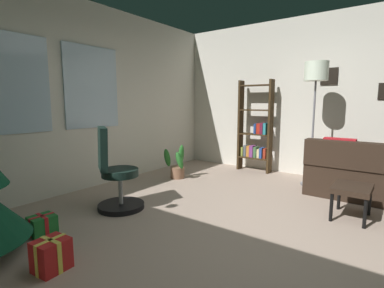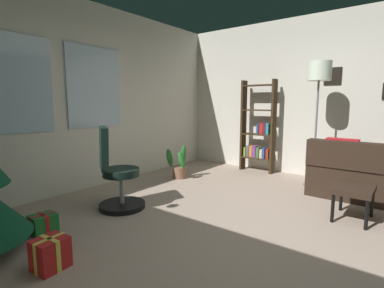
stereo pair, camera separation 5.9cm
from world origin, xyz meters
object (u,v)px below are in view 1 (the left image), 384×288
object	(u,v)px
office_chair	(115,178)
floor_lamp	(316,81)
gift_box_red	(51,255)
gift_box_green	(42,225)
bookshelf	(256,132)
footstool	(352,190)
potted_plant	(177,165)

from	to	relation	value
office_chair	floor_lamp	distance (m)	3.21
gift_box_red	gift_box_green	world-z (taller)	gift_box_red
gift_box_red	bookshelf	distance (m)	4.08
floor_lamp	gift_box_red	bearing A→B (deg)	164.99
floor_lamp	office_chair	bearing A→B (deg)	146.95
footstool	office_chair	distance (m)	2.72
potted_plant	office_chair	bearing A→B (deg)	-167.93
gift_box_red	bookshelf	size ratio (longest dim) A/B	0.15
bookshelf	potted_plant	world-z (taller)	bookshelf
footstool	bookshelf	xyz separation A→B (m)	(1.49, 1.84, 0.43)
gift_box_red	office_chair	distance (m)	1.34
footstool	bookshelf	distance (m)	2.41
office_chair	potted_plant	xyz separation A→B (m)	(1.57, 0.34, -0.17)
gift_box_green	bookshelf	distance (m)	3.85
gift_box_green	footstool	bearing A→B (deg)	-46.77
floor_lamp	gift_box_green	bearing A→B (deg)	153.52
gift_box_green	floor_lamp	distance (m)	4.05
bookshelf	potted_plant	xyz separation A→B (m)	(-1.30, 0.84, -0.53)
bookshelf	footstool	bearing A→B (deg)	-129.07
footstool	office_chair	xyz separation A→B (m)	(-1.38, 2.34, 0.07)
gift_box_red	bookshelf	world-z (taller)	bookshelf
footstool	gift_box_green	size ratio (longest dim) A/B	2.08
potted_plant	footstool	bearing A→B (deg)	-94.10
bookshelf	gift_box_green	bearing A→B (deg)	171.49
footstool	potted_plant	xyz separation A→B (m)	(0.19, 2.68, -0.10)
gift_box_red	office_chair	world-z (taller)	office_chair
footstool	gift_box_red	xyz separation A→B (m)	(-2.53, 1.70, -0.20)
office_chair	gift_box_red	bearing A→B (deg)	-150.71
bookshelf	floor_lamp	distance (m)	1.46
gift_box_green	floor_lamp	bearing A→B (deg)	-26.48
footstool	floor_lamp	world-z (taller)	floor_lamp
bookshelf	potted_plant	distance (m)	1.64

